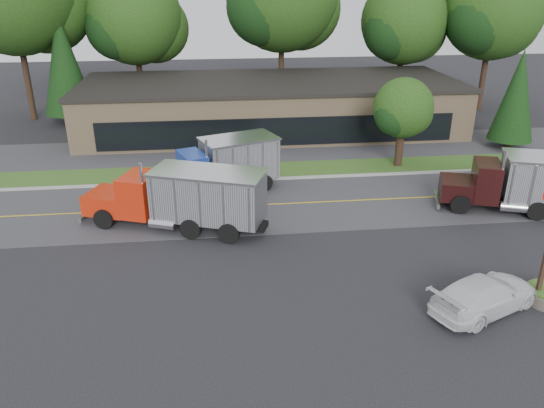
{
  "coord_description": "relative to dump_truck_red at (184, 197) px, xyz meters",
  "views": [
    {
      "loc": [
        -3.17,
        -19.9,
        12.6
      ],
      "look_at": [
        -0.29,
        4.94,
        1.8
      ],
      "focal_mm": 35.0,
      "sensor_mm": 36.0,
      "label": 1
    }
  ],
  "objects": [
    {
      "name": "ground",
      "position": [
        4.81,
        -6.4,
        -1.81
      ],
      "size": [
        140.0,
        140.0,
        0.0
      ],
      "primitive_type": "plane",
      "color": "#2F2F34",
      "rests_on": "ground"
    },
    {
      "name": "road",
      "position": [
        4.81,
        2.6,
        -1.81
      ],
      "size": [
        60.0,
        8.0,
        0.02
      ],
      "primitive_type": "cube",
      "color": "#4B4B50",
      "rests_on": "ground"
    },
    {
      "name": "center_line",
      "position": [
        4.81,
        2.6,
        -1.81
      ],
      "size": [
        60.0,
        0.12,
        0.01
      ],
      "primitive_type": "cube",
      "color": "gold",
      "rests_on": "ground"
    },
    {
      "name": "curb",
      "position": [
        4.81,
        6.8,
        -1.81
      ],
      "size": [
        60.0,
        0.3,
        0.12
      ],
      "primitive_type": "cube",
      "color": "#9E9E99",
      "rests_on": "ground"
    },
    {
      "name": "grass_verge",
      "position": [
        4.81,
        8.6,
        -1.81
      ],
      "size": [
        60.0,
        3.4,
        0.03
      ],
      "primitive_type": "cube",
      "color": "#385A1F",
      "rests_on": "ground"
    },
    {
      "name": "far_parking",
      "position": [
        4.81,
        13.6,
        -1.81
      ],
      "size": [
        60.0,
        7.0,
        0.02
      ],
      "primitive_type": "cube",
      "color": "#4B4B50",
      "rests_on": "ground"
    },
    {
      "name": "strip_mall",
      "position": [
        6.81,
        19.6,
        0.19
      ],
      "size": [
        32.0,
        12.0,
        4.0
      ],
      "primitive_type": "cube",
      "color": "tan",
      "rests_on": "ground"
    },
    {
      "name": "tree_far_b",
      "position": [
        -5.04,
        27.71,
        6.78
      ],
      "size": [
        9.44,
        8.89,
        13.47
      ],
      "color": "#382619",
      "rests_on": "ground"
    },
    {
      "name": "tree_far_c",
      "position": [
        8.99,
        27.74,
        8.59
      ],
      "size": [
        11.43,
        10.75,
        16.3
      ],
      "color": "#382619",
      "rests_on": "ground"
    },
    {
      "name": "tree_far_d",
      "position": [
        20.95,
        26.71,
        6.31
      ],
      "size": [
        8.92,
        8.4,
        12.73
      ],
      "color": "#382619",
      "rests_on": "ground"
    },
    {
      "name": "tree_far_e",
      "position": [
        28.97,
        24.72,
        7.4
      ],
      "size": [
        10.12,
        9.53,
        14.44
      ],
      "color": "#382619",
      "rests_on": "ground"
    },
    {
      "name": "evergreen_left",
      "position": [
        -11.19,
        23.6,
        3.71
      ],
      "size": [
        4.43,
        4.43,
        10.06
      ],
      "color": "#382619",
      "rests_on": "ground"
    },
    {
      "name": "evergreen_right",
      "position": [
        24.81,
        11.6,
        2.4
      ],
      "size": [
        3.37,
        3.37,
        7.67
      ],
      "color": "#382619",
      "rests_on": "ground"
    },
    {
      "name": "tree_verge",
      "position": [
        14.88,
        8.65,
        2.18
      ],
      "size": [
        4.4,
        4.15,
        6.28
      ],
      "color": "#382619",
      "rests_on": "ground"
    },
    {
      "name": "dump_truck_red",
      "position": [
        0.0,
        0.0,
        0.0
      ],
      "size": [
        10.13,
        5.76,
        3.36
      ],
      "rotation": [
        0.0,
        0.0,
        2.79
      ],
      "color": "black",
      "rests_on": "ground"
    },
    {
      "name": "dump_truck_blue",
      "position": [
        2.24,
        5.07,
        -0.01
      ],
      "size": [
        8.14,
        5.07,
        3.36
      ],
      "rotation": [
        0.0,
        0.0,
        3.5
      ],
      "color": "black",
      "rests_on": "ground"
    },
    {
      "name": "dump_truck_maroon",
      "position": [
        19.2,
        0.03,
        -0.01
      ],
      "size": [
        8.48,
        4.99,
        3.36
      ],
      "rotation": [
        0.0,
        0.0,
        2.81
      ],
      "color": "black",
      "rests_on": "ground"
    },
    {
      "name": "rally_car",
      "position": [
        12.31,
        -9.18,
        -1.08
      ],
      "size": [
        5.46,
        3.96,
        1.47
      ],
      "primitive_type": "imported",
      "rotation": [
        0.0,
        0.0,
        2.0
      ],
      "color": "silver",
      "rests_on": "ground"
    }
  ]
}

